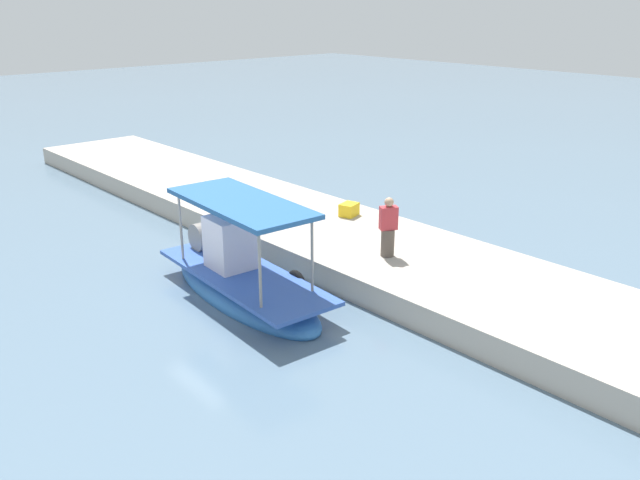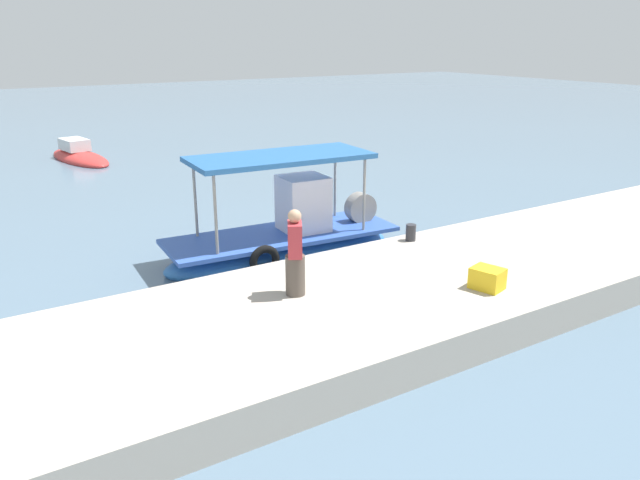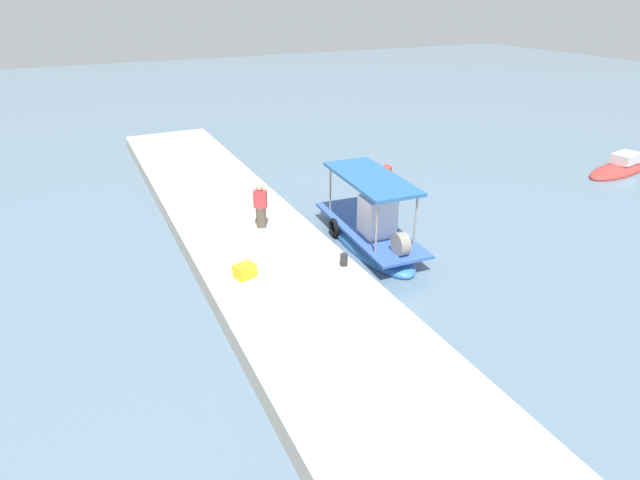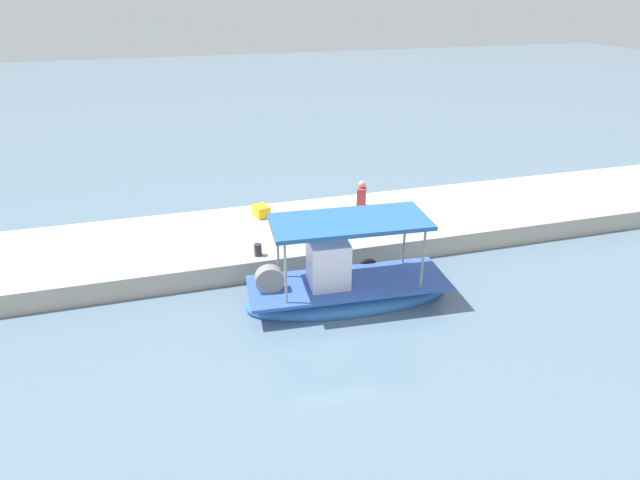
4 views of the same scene
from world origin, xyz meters
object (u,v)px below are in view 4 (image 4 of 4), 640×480
at_px(main_fishing_boat, 345,288).
at_px(fisherman_near_bollard, 361,205).
at_px(cargo_crate, 261,211).
at_px(mooring_bollard, 258,250).

distance_m(main_fishing_boat, fisherman_near_bollard, 4.11).
bearing_deg(main_fishing_boat, cargo_crate, -74.37).
relative_size(mooring_bollard, cargo_crate, 0.67).
bearing_deg(mooring_bollard, main_fishing_boat, 133.70).
xyz_separation_m(fisherman_near_bollard, mooring_bollard, (3.92, 1.33, -0.55)).
xyz_separation_m(main_fishing_boat, cargo_crate, (1.48, -5.30, 0.45)).
relative_size(main_fishing_boat, cargo_crate, 10.51).
bearing_deg(fisherman_near_bollard, cargo_crate, -27.84).
height_order(mooring_bollard, cargo_crate, cargo_crate).
height_order(fisherman_near_bollard, cargo_crate, fisherman_near_bollard).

